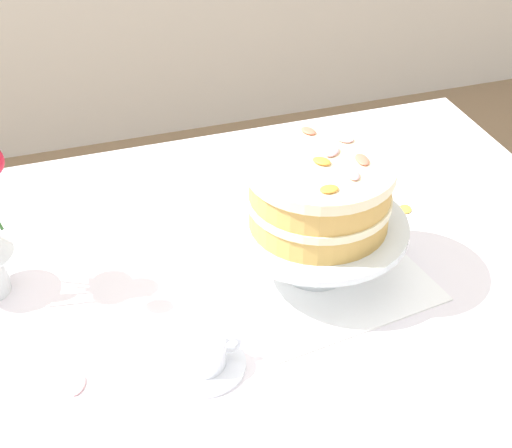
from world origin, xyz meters
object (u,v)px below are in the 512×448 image
dining_table (222,346)px  cake_stand (316,230)px  layer_cake (319,192)px  teacup (204,356)px

dining_table → cake_stand: (0.17, 0.03, 0.18)m
layer_cake → teacup: layer_cake is taller
teacup → layer_cake: bearing=33.6°
dining_table → layer_cake: bearing=10.5°
dining_table → layer_cake: (0.17, 0.03, 0.25)m
layer_cake → teacup: size_ratio=1.87×
dining_table → teacup: size_ratio=11.42×
layer_cake → teacup: (-0.23, -0.15, -0.14)m
dining_table → layer_cake: 0.30m
dining_table → layer_cake: layer_cake is taller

